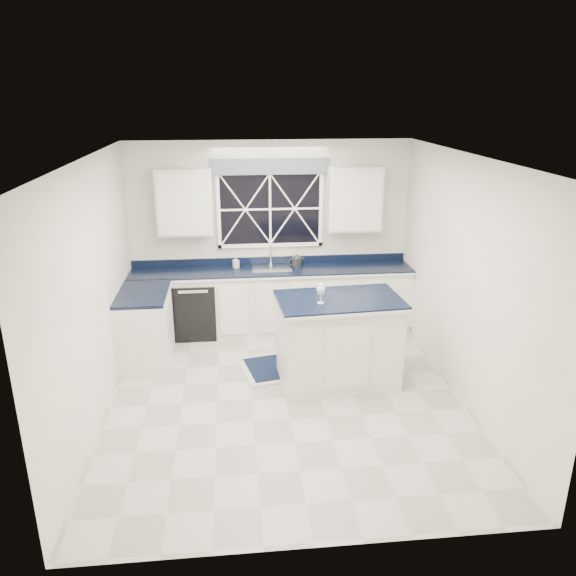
{
  "coord_description": "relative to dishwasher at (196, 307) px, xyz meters",
  "views": [
    {
      "loc": [
        -0.56,
        -5.62,
        3.32
      ],
      "look_at": [
        0.07,
        0.4,
        1.19
      ],
      "focal_mm": 35.0,
      "sensor_mm": 36.0,
      "label": 1
    }
  ],
  "objects": [
    {
      "name": "countertop",
      "position": [
        1.1,
        0.0,
        0.51
      ],
      "size": [
        3.98,
        0.64,
        0.04
      ],
      "primitive_type": "cube",
      "color": "black",
      "rests_on": "base_cabinets"
    },
    {
      "name": "window",
      "position": [
        1.1,
        0.25,
        1.42
      ],
      "size": [
        1.65,
        0.09,
        1.26
      ],
      "color": "black",
      "rests_on": "ground"
    },
    {
      "name": "base_cabinets",
      "position": [
        0.77,
        -0.17,
        0.04
      ],
      "size": [
        3.99,
        1.6,
        0.9
      ],
      "color": "white",
      "rests_on": "ground"
    },
    {
      "name": "dishwasher",
      "position": [
        0.0,
        0.0,
        0.0
      ],
      "size": [
        0.6,
        0.58,
        0.82
      ],
      "primitive_type": "cube",
      "color": "black",
      "rests_on": "ground"
    },
    {
      "name": "faucet",
      "position": [
        1.1,
        0.19,
        0.69
      ],
      "size": [
        0.05,
        0.2,
        0.3
      ],
      "color": "silver",
      "rests_on": "countertop"
    },
    {
      "name": "island",
      "position": [
        1.76,
        -1.6,
        0.13
      ],
      "size": [
        1.49,
        0.96,
        1.06
      ],
      "rotation": [
        0.0,
        0.0,
        0.07
      ],
      "color": "white",
      "rests_on": "ground"
    },
    {
      "name": "soap_bottle",
      "position": [
        0.59,
        0.12,
        0.61
      ],
      "size": [
        0.1,
        0.1,
        0.17
      ],
      "primitive_type": "imported",
      "rotation": [
        0.0,
        0.0,
        0.37
      ],
      "color": "silver",
      "rests_on": "countertop"
    },
    {
      "name": "kettle",
      "position": [
        1.47,
        0.12,
        0.61
      ],
      "size": [
        0.24,
        0.19,
        0.18
      ],
      "rotation": [
        0.0,
        0.0,
        0.33
      ],
      "color": "#2D2D30",
      "rests_on": "countertop"
    },
    {
      "name": "ground",
      "position": [
        1.1,
        -1.95,
        -0.41
      ],
      "size": [
        4.5,
        4.5,
        0.0
      ],
      "primitive_type": "plane",
      "color": "#B9B9B4",
      "rests_on": "ground"
    },
    {
      "name": "rug",
      "position": [
        1.29,
        -1.15,
        -0.4
      ],
      "size": [
        1.48,
        1.07,
        0.02
      ],
      "rotation": [
        0.0,
        0.0,
        0.21
      ],
      "color": "beige",
      "rests_on": "ground"
    },
    {
      "name": "wine_glass",
      "position": [
        1.52,
        -1.73,
        0.81
      ],
      "size": [
        0.1,
        0.1,
        0.23
      ],
      "color": "silver",
      "rests_on": "island"
    },
    {
      "name": "back_wall",
      "position": [
        1.1,
        0.3,
        0.94
      ],
      "size": [
        4.0,
        0.1,
        2.7
      ],
      "primitive_type": "cube",
      "color": "white",
      "rests_on": "ground"
    },
    {
      "name": "upper_cabinets",
      "position": [
        1.1,
        0.13,
        1.49
      ],
      "size": [
        3.1,
        0.34,
        0.9
      ],
      "color": "white",
      "rests_on": "ground"
    }
  ]
}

